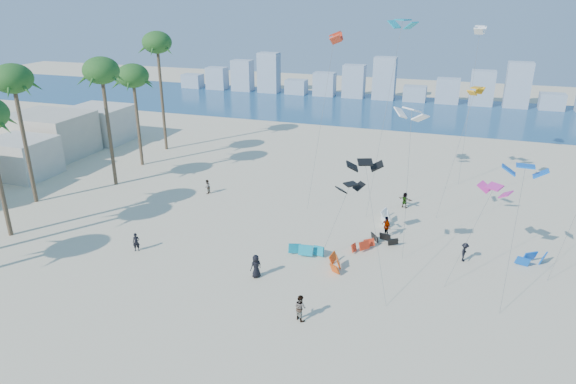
% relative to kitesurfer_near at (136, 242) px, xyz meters
% --- Properties ---
extents(ground, '(220.00, 220.00, 0.00)m').
position_rel_kitesurfer_near_xyz_m(ground, '(8.40, -10.00, -0.80)').
color(ground, beige).
rests_on(ground, ground).
extents(ocean, '(220.00, 220.00, 0.00)m').
position_rel_kitesurfer_near_xyz_m(ocean, '(8.40, 62.00, -0.80)').
color(ocean, navy).
rests_on(ocean, ground).
extents(kitesurfer_near, '(0.69, 0.59, 1.61)m').
position_rel_kitesurfer_near_xyz_m(kitesurfer_near, '(0.00, 0.00, 0.00)').
color(kitesurfer_near, black).
rests_on(kitesurfer_near, ground).
extents(kitesurfer_mid, '(1.12, 1.07, 1.83)m').
position_rel_kitesurfer_near_xyz_m(kitesurfer_mid, '(15.87, -4.83, 0.11)').
color(kitesurfer_mid, gray).
rests_on(kitesurfer_mid, ground).
extents(kitesurfers_far, '(37.19, 18.31, 1.92)m').
position_rel_kitesurfer_near_xyz_m(kitesurfers_far, '(18.14, 9.01, 0.06)').
color(kitesurfers_far, black).
rests_on(kitesurfers_far, ground).
extents(grounded_kites, '(20.55, 13.07, 0.94)m').
position_rel_kitesurfer_near_xyz_m(grounded_kites, '(19.88, 6.88, -0.37)').
color(grounded_kites, '#0D8CA6').
rests_on(grounded_kites, ground).
extents(flying_kites, '(24.73, 32.40, 18.51)m').
position_rel_kitesurfer_near_xyz_m(flying_kites, '(22.28, 13.35, 11.71)').
color(flying_kites, black).
rests_on(flying_kites, ground).
extents(palm_row, '(8.49, 44.80, 15.71)m').
position_rel_kitesurfer_near_xyz_m(palm_row, '(-13.63, 6.17, 11.23)').
color(palm_row, brown).
rests_on(palm_row, ground).
extents(beachfront_buildings, '(11.50, 43.00, 6.00)m').
position_rel_kitesurfer_near_xyz_m(beachfront_buildings, '(-25.29, 10.82, 1.87)').
color(beachfront_buildings, beige).
rests_on(beachfront_buildings, ground).
extents(distant_skyline, '(85.00, 3.00, 8.40)m').
position_rel_kitesurfer_near_xyz_m(distant_skyline, '(7.21, 72.00, 2.28)').
color(distant_skyline, '#9EADBF').
rests_on(distant_skyline, ground).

